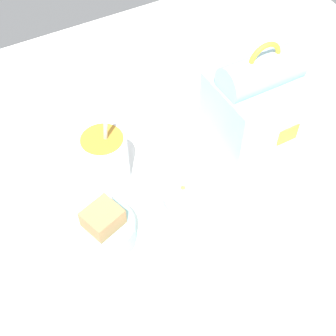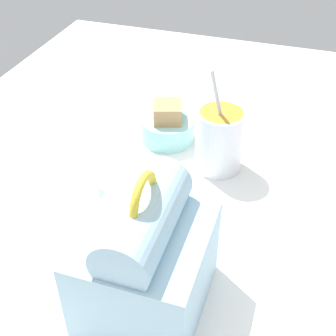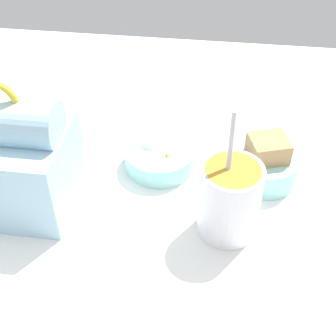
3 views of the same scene
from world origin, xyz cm
name	(u,v)px [view 1 (image 1 of 3)]	position (x,y,z in cm)	size (l,w,h in cm)	color
desk_surface	(166,178)	(0.00, 0.00, 1.00)	(140.00, 110.00, 2.00)	white
keyboard	(124,71)	(6.01, 31.08, 3.02)	(36.88, 13.40, 2.10)	silver
lunch_bag	(257,99)	(21.91, 2.34, 10.28)	(17.20, 15.36, 21.67)	#9EC6DB
soup_cup	(105,159)	(-10.22, 4.38, 8.10)	(8.64, 8.64, 19.55)	silver
bento_bowl_sandwich	(105,229)	(-15.85, -7.26, 5.04)	(10.60, 10.60, 8.15)	#93D1CC
bento_bowl_snacks	(194,196)	(1.48, -8.15, 3.97)	(11.81, 11.81, 5.04)	#93D1CC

